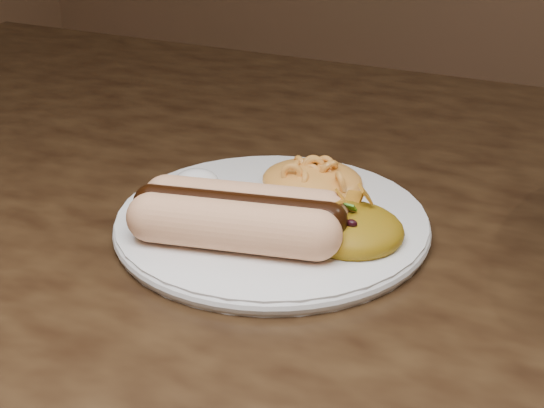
% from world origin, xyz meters
% --- Properties ---
extents(table, '(1.60, 0.90, 0.75)m').
position_xyz_m(table, '(0.00, 0.00, 0.66)').
color(table, '#382614').
rests_on(table, floor).
extents(plate, '(0.31, 0.31, 0.01)m').
position_xyz_m(plate, '(-0.07, -0.04, 0.76)').
color(plate, white).
rests_on(plate, table).
extents(hotdog, '(0.14, 0.10, 0.04)m').
position_xyz_m(hotdog, '(-0.07, -0.09, 0.78)').
color(hotdog, '#F2B57F').
rests_on(hotdog, plate).
extents(mac_and_cheese, '(0.10, 0.09, 0.03)m').
position_xyz_m(mac_and_cheese, '(-0.06, 0.02, 0.78)').
color(mac_and_cheese, gold).
rests_on(mac_and_cheese, plate).
extents(sour_cream, '(0.05, 0.05, 0.02)m').
position_xyz_m(sour_cream, '(-0.14, -0.03, 0.78)').
color(sour_cream, white).
rests_on(sour_cream, plate).
extents(taco_salad, '(0.08, 0.08, 0.04)m').
position_xyz_m(taco_salad, '(0.00, -0.05, 0.78)').
color(taco_salad, '#B45303').
rests_on(taco_salad, plate).
extents(fork, '(0.04, 0.13, 0.00)m').
position_xyz_m(fork, '(-0.07, -0.07, 0.75)').
color(fork, white).
rests_on(fork, table).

